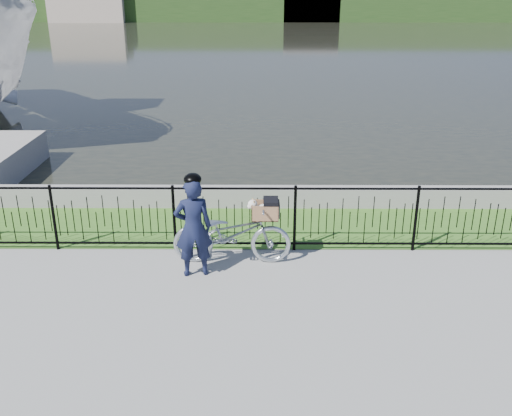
{
  "coord_description": "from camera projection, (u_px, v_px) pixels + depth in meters",
  "views": [
    {
      "loc": [
        0.41,
        -7.09,
        4.24
      ],
      "look_at": [
        0.36,
        1.0,
        1.0
      ],
      "focal_mm": 40.0,
      "sensor_mm": 36.0,
      "label": 1
    }
  ],
  "objects": [
    {
      "name": "quay_wall",
      "position": [
        239.0,
        197.0,
        11.42
      ],
      "size": [
        60.0,
        0.3,
        0.4
      ],
      "primitive_type": "cube",
      "color": "gray",
      "rests_on": "ground"
    },
    {
      "name": "cyclist",
      "position": [
        193.0,
        226.0,
        8.55
      ],
      "size": [
        0.63,
        0.48,
        1.63
      ],
      "color": "black",
      "rests_on": "ground"
    },
    {
      "name": "fence",
      "position": [
        234.0,
        218.0,
        9.43
      ],
      "size": [
        14.0,
        0.06,
        1.15
      ],
      "primitive_type": null,
      "color": "black",
      "rests_on": "ground"
    },
    {
      "name": "grass_strip",
      "position": [
        237.0,
        226.0,
        10.57
      ],
      "size": [
        60.0,
        2.0,
        0.01
      ],
      "primitive_type": "cube",
      "color": "#3C6B21",
      "rests_on": "ground"
    },
    {
      "name": "far_treeline",
      "position": [
        256.0,
        6.0,
        63.29
      ],
      "size": [
        120.0,
        6.0,
        3.0
      ],
      "primitive_type": "cube",
      "color": "#28461B",
      "rests_on": "ground"
    },
    {
      "name": "bicycle_rig",
      "position": [
        233.0,
        233.0,
        9.05
      ],
      "size": [
        1.88,
        0.65,
        1.1
      ],
      "color": "#B2B8BF",
      "rests_on": "ground"
    },
    {
      "name": "water",
      "position": [
        253.0,
        47.0,
        38.79
      ],
      "size": [
        120.0,
        120.0,
        0.0
      ],
      "primitive_type": "plane",
      "color": "black",
      "rests_on": "ground"
    },
    {
      "name": "far_building_left",
      "position": [
        89.0,
        2.0,
        61.34
      ],
      "size": [
        8.0,
        4.0,
        4.0
      ],
      "primitive_type": "cube",
      "color": "#AD9C8B",
      "rests_on": "ground"
    },
    {
      "name": "far_building_right",
      "position": [
        311.0,
        6.0,
        61.83
      ],
      "size": [
        6.0,
        3.0,
        3.2
      ],
      "primitive_type": "cube",
      "color": "#AD9C8B",
      "rests_on": "ground"
    },
    {
      "name": "ground",
      "position": [
        230.0,
        299.0,
        8.16
      ],
      "size": [
        120.0,
        120.0,
        0.0
      ],
      "primitive_type": "plane",
      "color": "gray",
      "rests_on": "ground"
    }
  ]
}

